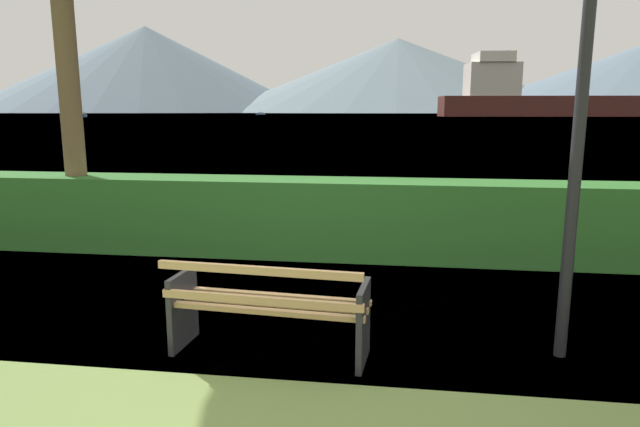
% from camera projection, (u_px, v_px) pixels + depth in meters
% --- Properties ---
extents(ground_plane, '(1400.00, 1400.00, 0.00)m').
position_uv_depth(ground_plane, '(271.00, 352.00, 4.80)').
color(ground_plane, olive).
extents(water_surface, '(620.00, 620.00, 0.00)m').
position_uv_depth(water_surface, '(396.00, 114.00, 306.05)').
color(water_surface, slate).
rests_on(water_surface, ground_plane).
extents(park_bench, '(1.74, 0.70, 0.87)m').
position_uv_depth(park_bench, '(268.00, 308.00, 4.66)').
color(park_bench, tan).
rests_on(park_bench, ground_plane).
extents(hedge_row, '(13.45, 0.84, 1.11)m').
position_uv_depth(hedge_row, '(322.00, 218.00, 7.93)').
color(hedge_row, '#2D6B28').
rests_on(hedge_row, ground_plane).
extents(lamp_post, '(0.30, 0.30, 4.22)m').
position_uv_depth(lamp_post, '(589.00, 13.00, 4.21)').
color(lamp_post, black).
rests_on(lamp_post, ground_plane).
extents(cargo_ship_large, '(95.66, 22.94, 21.45)m').
position_uv_depth(cargo_ship_large, '(558.00, 99.00, 188.78)').
color(cargo_ship_large, '#471E19').
rests_on(cargo_ship_large, water_surface).
extents(fishing_boat_near, '(6.57, 9.02, 1.68)m').
position_uv_depth(fishing_boat_near, '(81.00, 115.00, 177.12)').
color(fishing_boat_near, '#335693').
rests_on(fishing_boat_near, water_surface).
extents(sailboat_mid, '(5.39, 4.41, 1.29)m').
position_uv_depth(sailboat_mid, '(261.00, 114.00, 264.76)').
color(sailboat_mid, '#335693').
rests_on(sailboat_mid, water_surface).
extents(distant_hills, '(846.26, 431.38, 89.69)m').
position_uv_depth(distant_hills, '(354.00, 74.00, 556.87)').
color(distant_hills, slate).
rests_on(distant_hills, ground_plane).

